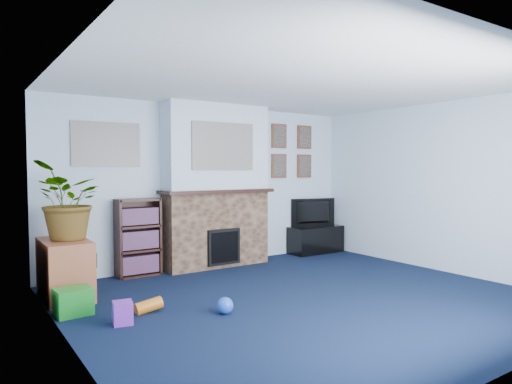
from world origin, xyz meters
TOP-DOWN VIEW (x-y plane):
  - floor at (0.00, 0.00)m, footprint 5.00×4.50m
  - ceiling at (0.00, 0.00)m, footprint 5.00×4.50m
  - wall_back at (0.00, 2.25)m, footprint 5.00×0.04m
  - wall_left at (-2.50, 0.00)m, footprint 0.04×4.50m
  - wall_right at (2.50, 0.00)m, footprint 0.04×4.50m
  - chimney_breast at (0.00, 2.05)m, footprint 1.72×0.50m
  - collage_main at (0.00, 1.84)m, footprint 1.00×0.03m
  - collage_left at (-1.55, 2.23)m, footprint 0.90×0.03m
  - portrait_tl at (1.30, 2.23)m, footprint 0.30×0.03m
  - portrait_tr at (1.85, 2.23)m, footprint 0.30×0.03m
  - portrait_bl at (1.30, 2.23)m, footprint 0.30×0.03m
  - portrait_br at (1.85, 2.23)m, footprint 0.30×0.03m
  - tv_stand at (1.95, 2.03)m, footprint 0.97×0.41m
  - television at (1.95, 2.05)m, footprint 0.83×0.31m
  - bookshelf at (-1.19, 2.11)m, footprint 0.58×0.28m
  - sideboard at (-2.24, 1.52)m, footprint 0.47×0.85m
  - potted_plant at (-2.19, 1.47)m, footprint 0.82×0.91m
  - mantel_clock at (0.02, 2.00)m, footprint 0.10×0.06m
  - mantel_candle at (0.35, 2.00)m, footprint 0.05×0.05m
  - mantel_teddy at (-0.55, 2.00)m, footprint 0.11×0.11m
  - mantel_can at (0.71, 2.00)m, footprint 0.06×0.06m
  - green_crate at (-2.30, 0.85)m, footprint 0.36×0.29m
  - toy_ball at (-1.03, 0.03)m, footprint 0.17×0.17m
  - toy_block at (-1.98, 0.31)m, footprint 0.21×0.21m
  - toy_tube at (-1.65, 0.50)m, footprint 0.29×0.13m

SIDE VIEW (x-z plane):
  - floor at x=0.00m, z-range -0.01..0.01m
  - toy_tube at x=-1.65m, z-range -0.01..0.15m
  - toy_ball at x=-1.03m, z-range 0.01..0.17m
  - toy_block at x=-1.98m, z-range 0.00..0.22m
  - green_crate at x=-2.30m, z-range 0.00..0.28m
  - tv_stand at x=1.95m, z-range 0.00..0.45m
  - sideboard at x=-2.24m, z-range 0.02..0.68m
  - bookshelf at x=-1.19m, z-range -0.02..1.03m
  - television at x=1.95m, z-range 0.46..0.94m
  - potted_plant at x=-2.19m, z-range 0.66..1.56m
  - chimney_breast at x=0.00m, z-range -0.02..2.38m
  - wall_back at x=0.00m, z-range 0.00..2.40m
  - wall_left at x=-2.50m, z-range 0.00..2.40m
  - wall_right at x=2.50m, z-range 0.00..2.40m
  - mantel_can at x=0.71m, z-range 1.15..1.27m
  - mantel_teddy at x=-0.55m, z-range 1.16..1.27m
  - mantel_clock at x=0.02m, z-range 1.15..1.29m
  - mantel_candle at x=0.35m, z-range 1.15..1.31m
  - portrait_bl at x=1.30m, z-range 1.30..1.70m
  - portrait_br at x=1.85m, z-range 1.30..1.70m
  - collage_left at x=-1.55m, z-range 1.49..2.07m
  - collage_main at x=0.00m, z-range 1.44..2.12m
  - portrait_tl at x=1.30m, z-range 1.80..2.20m
  - portrait_tr at x=1.85m, z-range 1.80..2.20m
  - ceiling at x=0.00m, z-range 2.40..2.40m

